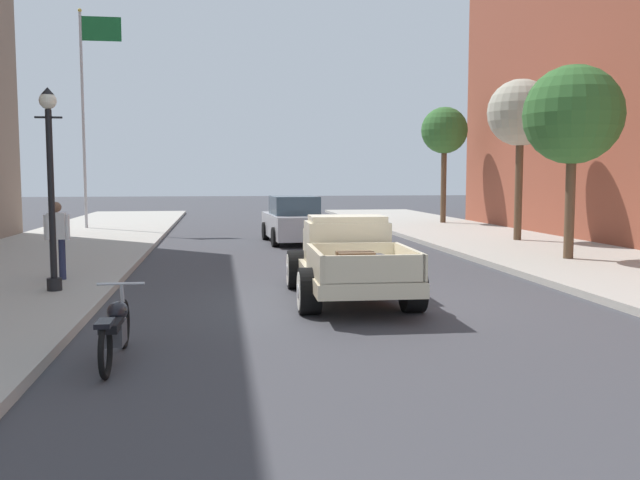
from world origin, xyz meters
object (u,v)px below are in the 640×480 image
motorcycle_parked (115,328)px  pedestrian_sidewalk_left (57,236)px  street_lamp_near (50,174)px  street_tree_nearest (573,116)px  street_tree_second (521,114)px  car_background_silver (294,221)px  street_tree_third (444,132)px  flagpole (88,95)px  hotrod_truck_cream (347,258)px

motorcycle_parked → pedestrian_sidewalk_left: bearing=108.3°
pedestrian_sidewalk_left → street_lamp_near: 1.98m
street_tree_nearest → pedestrian_sidewalk_left: bearing=-171.3°
street_tree_nearest → street_tree_second: (0.98, 5.31, 0.53)m
street_lamp_near → car_background_silver: bearing=60.9°
street_lamp_near → street_tree_nearest: (12.38, 3.39, 1.54)m
street_lamp_near → street_tree_nearest: 12.92m
street_lamp_near → street_tree_third: (13.70, 17.67, 2.06)m
motorcycle_parked → car_background_silver: 15.65m
street_lamp_near → flagpole: 17.21m
pedestrian_sidewalk_left → flagpole: bearing=97.5°
motorcycle_parked → street_tree_third: size_ratio=0.39×
flagpole → street_tree_second: bearing=-27.2°
motorcycle_parked → street_tree_third: (11.86, 22.54, 4.00)m
pedestrian_sidewalk_left → street_lamp_near: bearing=-80.2°
motorcycle_parked → street_tree_nearest: 13.83m
motorcycle_parked → car_background_silver: (3.89, 15.16, 0.33)m
street_tree_nearest → hotrod_truck_cream: bearing=-149.1°
car_background_silver → street_tree_second: size_ratio=0.80×
hotrod_truck_cream → street_tree_second: size_ratio=0.91×
street_tree_third → pedestrian_sidewalk_left: bearing=-130.7°
motorcycle_parked → street_tree_nearest: (10.53, 8.26, 3.48)m
hotrod_truck_cream → street_tree_second: (7.77, 9.38, 3.70)m
street_tree_second → hotrod_truck_cream: bearing=-129.6°
car_background_silver → street_tree_second: street_tree_second is taller
hotrod_truck_cream → pedestrian_sidewalk_left: bearing=159.9°
hotrod_truck_cream → street_lamp_near: size_ratio=1.29×
flagpole → street_tree_third: size_ratio=1.68×
hotrod_truck_cream → motorcycle_parked: 5.64m
street_tree_nearest → flagpole: bearing=137.7°
hotrod_truck_cream → car_background_silver: car_background_silver is taller
motorcycle_parked → pedestrian_sidewalk_left: 6.71m
motorcycle_parked → street_tree_second: size_ratio=0.39×
hotrod_truck_cream → car_background_silver: (0.15, 10.96, 0.01)m
street_lamp_near → hotrod_truck_cream: bearing=-6.9°
car_background_silver → flagpole: flagpole is taller
street_tree_second → street_lamp_near: bearing=-146.9°
street_tree_nearest → street_tree_second: 5.43m
motorcycle_parked → street_tree_nearest: bearing=38.1°
hotrod_truck_cream → pedestrian_sidewalk_left: size_ratio=3.02×
street_lamp_near → flagpole: (-2.26, 16.72, 3.39)m
hotrod_truck_cream → pedestrian_sidewalk_left: pedestrian_sidewalk_left is taller
car_background_silver → street_tree_second: 8.61m
pedestrian_sidewalk_left → street_tree_nearest: bearing=8.7°
street_lamp_near → flagpole: bearing=97.7°
car_background_silver → pedestrian_sidewalk_left: 10.67m
street_tree_second → street_tree_third: bearing=87.8°
motorcycle_parked → car_background_silver: size_ratio=0.48×
motorcycle_parked → street_lamp_near: 5.56m
pedestrian_sidewalk_left → car_background_silver: bearing=55.8°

